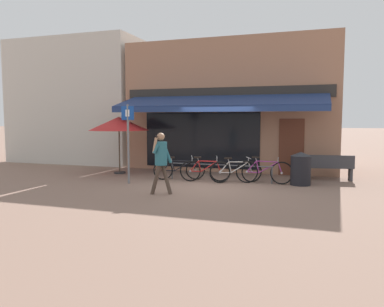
{
  "coord_description": "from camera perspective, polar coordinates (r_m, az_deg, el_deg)",
  "views": [
    {
      "loc": [
        3.25,
        -11.2,
        2.1
      ],
      "look_at": [
        -0.32,
        -0.51,
        1.05
      ],
      "focal_mm": 35.0,
      "sensor_mm": 36.0,
      "label": 1
    }
  ],
  "objects": [
    {
      "name": "shop_front",
      "position": [
        16.1,
        6.16,
        7.14
      ],
      "size": [
        8.54,
        4.88,
        5.24
      ],
      "color": "#9E7056",
      "rests_on": "ground_plane"
    },
    {
      "name": "bicycle_black",
      "position": [
        12.87,
        -1.97,
        -2.43
      ],
      "size": [
        1.7,
        0.78,
        0.83
      ],
      "rotation": [
        0.1,
        0.0,
        0.39
      ],
      "color": "black",
      "rests_on": "ground_plane"
    },
    {
      "name": "neighbour_building",
      "position": [
        19.68,
        -16.02,
        7.48
      ],
      "size": [
        6.37,
        4.0,
        5.81
      ],
      "color": "beige",
      "rests_on": "ground_plane"
    },
    {
      "name": "parking_sign",
      "position": [
        12.22,
        -9.72,
        2.72
      ],
      "size": [
        0.44,
        0.07,
        2.56
      ],
      "color": "slate",
      "rests_on": "ground_plane"
    },
    {
      "name": "bike_rack_rail",
      "position": [
        12.62,
        4.27,
        -2.08
      ],
      "size": [
        3.56,
        0.04,
        0.57
      ],
      "color": "#47494F",
      "rests_on": "ground_plane"
    },
    {
      "name": "bicycle_purple",
      "position": [
        12.35,
        10.9,
        -2.72
      ],
      "size": [
        1.85,
        0.52,
        0.89
      ],
      "rotation": [
        -0.08,
        0.0,
        0.06
      ],
      "color": "black",
      "rests_on": "ground_plane"
    },
    {
      "name": "bicycle_red",
      "position": [
        12.51,
        2.0,
        -2.58
      ],
      "size": [
        1.66,
        0.6,
        0.85
      ],
      "rotation": [
        0.06,
        0.0,
        0.27
      ],
      "color": "black",
      "rests_on": "ground_plane"
    },
    {
      "name": "pedestrian_adult",
      "position": [
        10.38,
        -4.75,
        -0.44
      ],
      "size": [
        0.6,
        0.56,
        1.73
      ],
      "rotation": [
        0.0,
        0.0,
        3.09
      ],
      "color": "#47382D",
      "rests_on": "ground_plane"
    },
    {
      "name": "cafe_parasol",
      "position": [
        14.55,
        -11.08,
        4.46
      ],
      "size": [
        2.28,
        2.28,
        2.17
      ],
      "color": "#4C3D2D",
      "rests_on": "ground_plane"
    },
    {
      "name": "ground_plane",
      "position": [
        11.85,
        2.25,
        -4.89
      ],
      "size": [
        160.0,
        160.0,
        0.0
      ],
      "primitive_type": "plane",
      "color": "#846656"
    },
    {
      "name": "park_bench",
      "position": [
        13.62,
        20.12,
        -1.9
      ],
      "size": [
        1.65,
        0.66,
        0.87
      ],
      "rotation": [
        0.0,
        0.0,
        0.14
      ],
      "color": "#38383D",
      "rests_on": "ground_plane"
    },
    {
      "name": "bicycle_silver",
      "position": [
        12.38,
        6.69,
        -2.71
      ],
      "size": [
        1.61,
        0.84,
        0.84
      ],
      "rotation": [
        0.02,
        0.0,
        0.46
      ],
      "color": "black",
      "rests_on": "ground_plane"
    },
    {
      "name": "litter_bin",
      "position": [
        12.33,
        16.23,
        -2.2
      ],
      "size": [
        0.64,
        0.64,
        1.06
      ],
      "color": "black",
      "rests_on": "ground_plane"
    }
  ]
}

